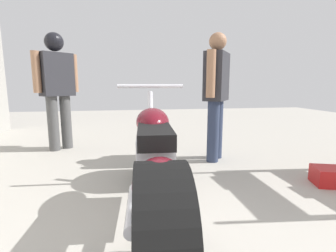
{
  "coord_description": "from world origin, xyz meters",
  "views": [
    {
      "loc": [
        -0.28,
        0.28,
        1.02
      ],
      "look_at": [
        0.22,
        3.23,
        0.53
      ],
      "focal_mm": 26.58,
      "sensor_mm": 36.0,
      "label": 1
    }
  ],
  "objects_px": {
    "mechanic_in_blue": "(216,90)",
    "red_toolbox": "(332,176)",
    "mechanic_with_helmet": "(57,81)",
    "motorcycle_maroon_cruiser": "(154,166)"
  },
  "relations": [
    {
      "from": "mechanic_in_blue",
      "to": "mechanic_with_helmet",
      "type": "bearing_deg",
      "value": 156.9
    },
    {
      "from": "motorcycle_maroon_cruiser",
      "to": "red_toolbox",
      "type": "distance_m",
      "value": 1.93
    },
    {
      "from": "mechanic_in_blue",
      "to": "red_toolbox",
      "type": "relative_size",
      "value": 4.84
    },
    {
      "from": "mechanic_with_helmet",
      "to": "red_toolbox",
      "type": "xyz_separation_m",
      "value": [
        3.12,
        -2.01,
        -0.99
      ]
    },
    {
      "from": "motorcycle_maroon_cruiser",
      "to": "mechanic_with_helmet",
      "type": "relative_size",
      "value": 1.23
    },
    {
      "from": "mechanic_with_helmet",
      "to": "red_toolbox",
      "type": "bearing_deg",
      "value": -32.81
    },
    {
      "from": "mechanic_in_blue",
      "to": "red_toolbox",
      "type": "xyz_separation_m",
      "value": [
        0.88,
        -1.06,
        -0.86
      ]
    },
    {
      "from": "mechanic_in_blue",
      "to": "mechanic_with_helmet",
      "type": "distance_m",
      "value": 2.43
    },
    {
      "from": "mechanic_in_blue",
      "to": "mechanic_with_helmet",
      "type": "relative_size",
      "value": 0.94
    },
    {
      "from": "motorcycle_maroon_cruiser",
      "to": "red_toolbox",
      "type": "xyz_separation_m",
      "value": [
        1.87,
        0.34,
        -0.33
      ]
    }
  ]
}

